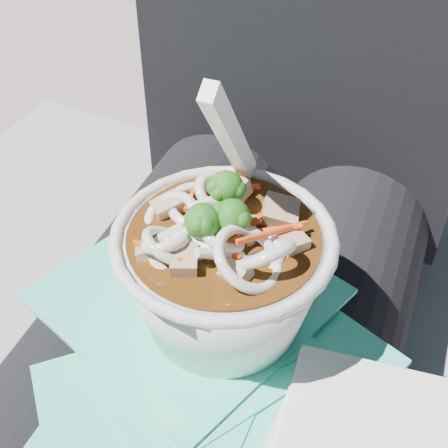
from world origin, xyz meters
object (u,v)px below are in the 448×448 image
(stone_ledge, at_px, (254,416))
(person_body, at_px, (245,280))
(plastic_bag, at_px, (202,349))
(udon_bowl, at_px, (223,267))
(lap, at_px, (210,365))

(stone_ledge, height_order, person_body, person_body)
(plastic_bag, bearing_deg, person_body, 95.49)
(person_body, distance_m, plastic_bag, 0.15)
(stone_ledge, bearing_deg, plastic_bag, -86.14)
(person_body, distance_m, udon_bowl, 0.17)
(person_body, relative_size, udon_bowl, 5.19)
(lap, bearing_deg, plastic_bag, -73.49)
(plastic_bag, bearing_deg, udon_bowl, 78.95)
(stone_ledge, xyz_separation_m, person_body, (0.00, -0.06, 0.34))
(stone_ledge, distance_m, person_body, 0.34)
(stone_ledge, distance_m, lap, 0.35)
(person_body, height_order, plastic_bag, person_body)
(stone_ledge, bearing_deg, udon_bowl, -83.49)
(stone_ledge, bearing_deg, lap, -90.00)
(person_body, xyz_separation_m, plastic_bag, (0.01, -0.14, 0.07))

